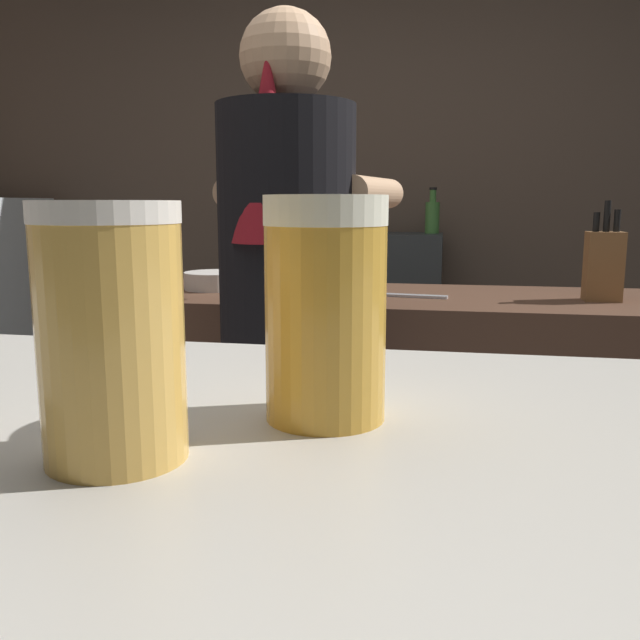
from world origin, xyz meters
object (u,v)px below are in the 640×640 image
knife_block (604,265)px  chefs_knife (408,296)px  bartender (287,303)px  bottle_hot_sauce (432,216)px  bottle_soy (359,215)px  mixing_bowl (216,281)px  pint_glass_far (112,333)px  pint_glass_near (325,309)px

knife_block → chefs_knife: knife_block is taller
bartender → bottle_hot_sauce: bartender is taller
chefs_knife → bottle_soy: bearing=111.6°
mixing_bowl → chefs_knife: bearing=-7.0°
knife_block → pint_glass_far: bearing=-109.4°
pint_glass_far → pint_glass_near: bearing=42.2°
pint_glass_near → bartender: bearing=104.5°
chefs_knife → bottle_hot_sauce: size_ratio=1.09×
pint_glass_near → bottle_soy: bearing=96.9°
mixing_bowl → pint_glass_far: 1.90m
pint_glass_near → pint_glass_far: size_ratio=1.03×
bottle_soy → bottle_hot_sauce: bearing=11.5°
bartender → chefs_knife: bearing=-23.5°
bartender → bottle_hot_sauce: 1.76m
bartender → bottle_hot_sauce: bearing=0.7°
bottle_soy → bottle_hot_sauce: bottle_soy is taller
chefs_knife → bottle_hot_sauce: bottle_hot_sauce is taller
bartender → mixing_bowl: (-0.36, 0.48, -0.00)m
pint_glass_near → knife_block: bearing=72.6°
pint_glass_far → bottle_soy: bearing=94.9°
knife_block → bottle_soy: 1.50m
chefs_knife → bottle_soy: bottle_soy is taller
knife_block → pint_glass_far: size_ratio=2.18×
knife_block → bartender: bearing=-153.0°
mixing_bowl → pint_glass_far: (0.58, -1.80, 0.18)m
bottle_soy → mixing_bowl: bearing=-105.8°
pint_glass_near → pint_glass_far: bearing=-137.8°
mixing_bowl → pint_glass_near: size_ratio=1.52×
bottle_hot_sauce → bartender: bearing=-100.6°
mixing_bowl → chefs_knife: size_ratio=0.86×
mixing_bowl → pint_glass_near: pint_glass_near is taller
knife_block → bottle_soy: bottle_soy is taller
bartender → pint_glass_near: 1.29m
chefs_knife → pint_glass_near: (0.04, -1.64, 0.21)m
bartender → mixing_bowl: bartender is taller
bartender → pint_glass_near: (0.32, -1.23, 0.18)m
chefs_knife → knife_block: bearing=9.9°
chefs_knife → bottle_hot_sauce: (0.04, 1.31, 0.22)m
bartender → chefs_knife: bartender is taller
chefs_knife → pint_glass_near: bearing=-81.2°
pint_glass_near → bottle_soy: bottle_soy is taller
bottle_hot_sauce → pint_glass_near: bearing=-90.0°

